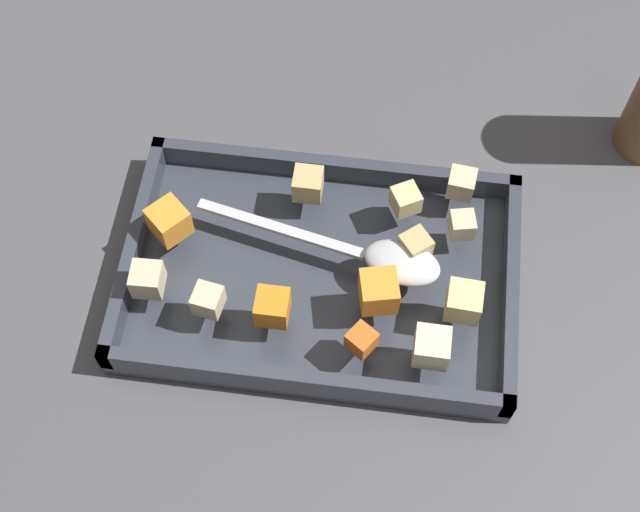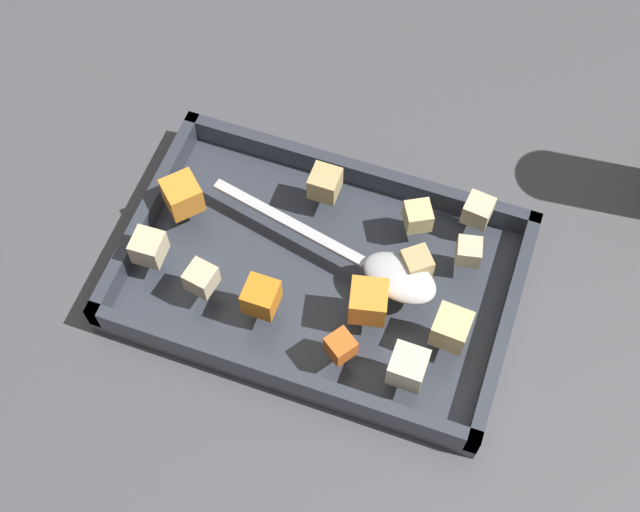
# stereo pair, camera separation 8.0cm
# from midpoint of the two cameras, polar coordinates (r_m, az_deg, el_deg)

# --- Properties ---
(ground_plane) EXTENTS (4.00, 4.00, 0.00)m
(ground_plane) POSITION_cam_midpoint_polar(r_m,az_deg,el_deg) (0.84, 3.29, -3.39)
(ground_plane) COLOR #4C4C51
(baking_dish) EXTENTS (0.37, 0.24, 0.04)m
(baking_dish) POSITION_cam_midpoint_polar(r_m,az_deg,el_deg) (0.84, 2.73, -1.56)
(baking_dish) COLOR #333842
(baking_dish) RESTS_ON ground_plane
(carrot_chunk_far_right) EXTENTS (0.03, 0.03, 0.02)m
(carrot_chunk_far_right) POSITION_cam_midpoint_polar(r_m,az_deg,el_deg) (0.76, 4.36, -6.16)
(carrot_chunk_far_right) COLOR orange
(carrot_chunk_far_right) RESTS_ON baking_dish
(carrot_chunk_far_left) EXTENTS (0.05, 0.05, 0.03)m
(carrot_chunk_far_left) POSITION_cam_midpoint_polar(r_m,az_deg,el_deg) (0.83, -6.24, 3.71)
(carrot_chunk_far_left) COLOR orange
(carrot_chunk_far_left) RESTS_ON baking_dish
(carrot_chunk_front_center) EXTENTS (0.03, 0.03, 0.03)m
(carrot_chunk_front_center) POSITION_cam_midpoint_polar(r_m,az_deg,el_deg) (0.78, -0.92, -2.96)
(carrot_chunk_front_center) COLOR orange
(carrot_chunk_front_center) RESTS_ON baking_dish
(carrot_chunk_near_left) EXTENTS (0.04, 0.04, 0.03)m
(carrot_chunk_near_left) POSITION_cam_midpoint_polar(r_m,az_deg,el_deg) (0.78, 6.12, -3.24)
(carrot_chunk_near_left) COLOR orange
(carrot_chunk_near_left) RESTS_ON baking_dish
(potato_chunk_near_spoon) EXTENTS (0.03, 0.03, 0.03)m
(potato_chunk_near_spoon) POSITION_cam_midpoint_polar(r_m,az_deg,el_deg) (0.78, 11.45, -4.91)
(potato_chunk_near_spoon) COLOR #E0CC89
(potato_chunk_near_spoon) RESTS_ON baking_dish
(potato_chunk_mid_left) EXTENTS (0.03, 0.03, 0.03)m
(potato_chunk_mid_left) POSITION_cam_midpoint_polar(r_m,az_deg,el_deg) (0.84, 3.06, 4.50)
(potato_chunk_mid_left) COLOR tan
(potato_chunk_mid_left) RESTS_ON baking_dish
(potato_chunk_rim_edge) EXTENTS (0.03, 0.03, 0.03)m
(potato_chunk_rim_edge) POSITION_cam_midpoint_polar(r_m,az_deg,el_deg) (0.76, 8.77, -7.43)
(potato_chunk_rim_edge) COLOR beige
(potato_chunk_rim_edge) RESTS_ON baking_dish
(potato_chunk_corner_nw) EXTENTS (0.03, 0.03, 0.02)m
(potato_chunk_corner_nw) POSITION_cam_midpoint_polar(r_m,az_deg,el_deg) (0.81, 9.13, -0.75)
(potato_chunk_corner_nw) COLOR tan
(potato_chunk_corner_nw) RESTS_ON baking_dish
(potato_chunk_center) EXTENTS (0.03, 0.03, 0.02)m
(potato_chunk_center) POSITION_cam_midpoint_polar(r_m,az_deg,el_deg) (0.79, -4.88, -1.73)
(potato_chunk_center) COLOR beige
(potato_chunk_center) RESTS_ON baking_dish
(potato_chunk_near_right) EXTENTS (0.03, 0.03, 0.03)m
(potato_chunk_near_right) POSITION_cam_midpoint_polar(r_m,az_deg,el_deg) (0.81, -8.34, 0.31)
(potato_chunk_near_right) COLOR beige
(potato_chunk_near_right) RESTS_ON baking_dish
(potato_chunk_corner_se) EXTENTS (0.03, 0.03, 0.02)m
(potato_chunk_corner_se) POSITION_cam_midpoint_polar(r_m,az_deg,el_deg) (0.84, 12.92, 2.67)
(potato_chunk_corner_se) COLOR beige
(potato_chunk_corner_se) RESTS_ON baking_dish
(potato_chunk_heap_top) EXTENTS (0.03, 0.03, 0.02)m
(potato_chunk_heap_top) POSITION_cam_midpoint_polar(r_m,az_deg,el_deg) (0.82, 12.41, 0.03)
(potato_chunk_heap_top) COLOR beige
(potato_chunk_heap_top) RESTS_ON baking_dish
(potato_chunk_back_center) EXTENTS (0.03, 0.03, 0.02)m
(potato_chunk_back_center) POSITION_cam_midpoint_polar(r_m,az_deg,el_deg) (0.83, 9.13, 2.32)
(potato_chunk_back_center) COLOR #E0CC89
(potato_chunk_back_center) RESTS_ON baking_dish
(serving_spoon) EXTENTS (0.24, 0.08, 0.02)m
(serving_spoon) POSITION_cam_midpoint_polar(r_m,az_deg,el_deg) (0.80, 7.18, -1.25)
(serving_spoon) COLOR silver
(serving_spoon) RESTS_ON baking_dish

